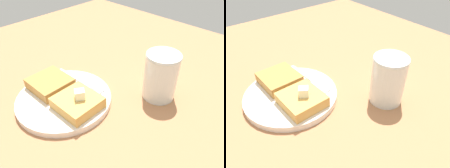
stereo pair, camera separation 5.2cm
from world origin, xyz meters
TOP-DOWN VIEW (x-y plane):
  - table_surface at (0.00, 0.00)cm, footprint 126.84×126.84cm
  - plate at (6.77, 2.35)cm, footprint 22.80×22.80cm
  - toast_slice_left at (1.48, 2.22)cm, footprint 9.66×9.13cm
  - toast_slice_middle at (12.05, 2.47)cm, footprint 9.66×9.13cm
  - butter_pat_primary at (0.96, 1.78)cm, footprint 2.81×2.88cm
  - fork at (8.06, -4.49)cm, footprint 16.06×2.50cm
  - syrup_jar at (-8.33, -15.53)cm, footprint 8.13×8.13cm

SIDE VIEW (x-z plane):
  - table_surface at x=0.00cm, z-range 0.00..2.89cm
  - plate at x=6.77cm, z-range 3.02..4.60cm
  - fork at x=8.06cm, z-range 4.47..4.83cm
  - toast_slice_left at x=1.48cm, z-range 4.47..7.11cm
  - toast_slice_middle at x=12.05cm, z-range 4.47..7.11cm
  - butter_pat_primary at x=0.96cm, z-range 7.11..9.28cm
  - syrup_jar at x=-8.33cm, z-range 2.41..14.26cm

